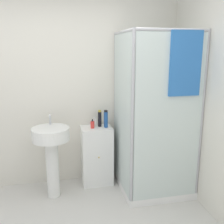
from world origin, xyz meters
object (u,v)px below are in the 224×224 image
(shampoo_bottle_blue, at_px, (106,119))
(lotion_bottle_white, at_px, (95,123))
(sink, at_px, (51,147))
(soap_dispenser, at_px, (92,125))
(shampoo_bottle_tall_black, at_px, (100,119))

(shampoo_bottle_blue, relative_size, lotion_bottle_white, 1.71)
(sink, distance_m, lotion_bottle_white, 0.67)
(lotion_bottle_white, bearing_deg, soap_dispenser, -124.02)
(soap_dispenser, height_order, shampoo_bottle_tall_black, shampoo_bottle_tall_black)
(soap_dispenser, relative_size, shampoo_bottle_blue, 0.53)
(sink, height_order, soap_dispenser, sink)
(shampoo_bottle_blue, bearing_deg, sink, -163.45)
(soap_dispenser, bearing_deg, sink, -158.74)
(shampoo_bottle_tall_black, relative_size, lotion_bottle_white, 1.64)
(sink, bearing_deg, soap_dispenser, 21.26)
(soap_dispenser, distance_m, lotion_bottle_white, 0.08)
(sink, bearing_deg, shampoo_bottle_blue, 16.55)
(shampoo_bottle_tall_black, bearing_deg, soap_dispenser, -150.81)
(sink, height_order, shampoo_bottle_tall_black, sink)
(shampoo_bottle_tall_black, bearing_deg, shampoo_bottle_blue, -37.30)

